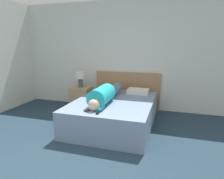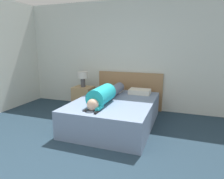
{
  "view_description": "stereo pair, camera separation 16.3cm",
  "coord_description": "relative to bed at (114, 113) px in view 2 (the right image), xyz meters",
  "views": [
    {
      "loc": [
        1.27,
        -1.48,
        1.56
      ],
      "look_at": [
        0.21,
        1.98,
        0.75
      ],
      "focal_mm": 32.0,
      "sensor_mm": 36.0,
      "label": 1
    },
    {
      "loc": [
        1.43,
        -1.43,
        1.56
      ],
      "look_at": [
        0.21,
        1.98,
        0.75
      ],
      "focal_mm": 32.0,
      "sensor_mm": 36.0,
      "label": 2
    }
  ],
  "objects": [
    {
      "name": "cell_phone",
      "position": [
        -0.24,
        -0.75,
        0.26
      ],
      "size": [
        0.06,
        0.13,
        0.01
      ],
      "color": "black",
      "rests_on": "bed"
    },
    {
      "name": "table_lamp",
      "position": [
        -1.07,
        0.73,
        0.56
      ],
      "size": [
        0.25,
        0.25,
        0.37
      ],
      "color": "#4C4C51",
      "rests_on": "nightstand"
    },
    {
      "name": "bed",
      "position": [
        0.0,
        0.0,
        0.0
      ],
      "size": [
        1.48,
        1.96,
        0.5
      ],
      "color": "#7589A8",
      "rests_on": "ground_plane"
    },
    {
      "name": "wall_back",
      "position": [
        -0.21,
        1.21,
        1.05
      ],
      "size": [
        6.3,
        0.06,
        2.6
      ],
      "color": "silver",
      "rests_on": "ground_plane"
    },
    {
      "name": "tv_remote",
      "position": [
        -0.03,
        -0.79,
        0.26
      ],
      "size": [
        0.04,
        0.15,
        0.02
      ],
      "color": "black",
      "rests_on": "bed"
    },
    {
      "name": "headboard",
      "position": [
        0.0,
        1.14,
        0.2
      ],
      "size": [
        1.6,
        0.04,
        0.91
      ],
      "color": "#A37A51",
      "rests_on": "ground_plane"
    },
    {
      "name": "person_lying",
      "position": [
        -0.14,
        -0.12,
        0.39
      ],
      "size": [
        0.33,
        1.59,
        0.33
      ],
      "color": "#DBB293",
      "rests_on": "bed"
    },
    {
      "name": "pillow_near_headboard",
      "position": [
        -0.32,
        0.7,
        0.31
      ],
      "size": [
        0.48,
        0.32,
        0.12
      ],
      "color": "silver",
      "rests_on": "bed"
    },
    {
      "name": "pillow_second",
      "position": [
        0.35,
        0.7,
        0.3
      ],
      "size": [
        0.46,
        0.32,
        0.1
      ],
      "color": "silver",
      "rests_on": "bed"
    },
    {
      "name": "nightstand",
      "position": [
        -1.07,
        0.73,
        0.03
      ],
      "size": [
        0.47,
        0.4,
        0.55
      ],
      "color": "tan",
      "rests_on": "ground_plane"
    }
  ]
}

